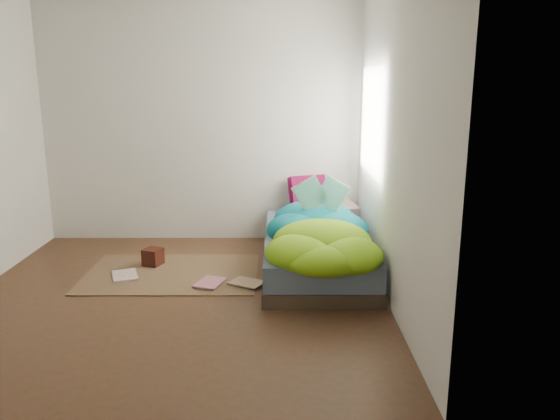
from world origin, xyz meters
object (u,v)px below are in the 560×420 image
object	(u,v)px
bed	(316,251)
pillow_magenta	(308,194)
floor_book_a	(112,277)
open_book	(322,184)
wooden_box	(153,257)
floor_book_b	(199,282)

from	to	relation	value
bed	pillow_magenta	xyz separation A→B (m)	(-0.04, 0.92, 0.37)
floor_book_a	bed	bearing A→B (deg)	-10.51
bed	open_book	xyz separation A→B (m)	(0.05, 0.08, 0.65)
open_book	floor_book_a	xyz separation A→B (m)	(-1.93, -0.40, -0.79)
open_book	floor_book_a	distance (m)	2.13
pillow_magenta	wooden_box	world-z (taller)	pillow_magenta
open_book	wooden_box	world-z (taller)	open_book
floor_book_a	pillow_magenta	bearing A→B (deg)	13.69
floor_book_b	bed	bearing A→B (deg)	40.46
pillow_magenta	open_book	distance (m)	0.88
bed	floor_book_a	world-z (taller)	bed
open_book	pillow_magenta	bearing A→B (deg)	93.63
bed	pillow_magenta	world-z (taller)	pillow_magenta
pillow_magenta	floor_book_b	bearing A→B (deg)	-147.18
pillow_magenta	floor_book_b	world-z (taller)	pillow_magenta
floor_book_a	floor_book_b	world-z (taller)	floor_book_b
open_book	wooden_box	distance (m)	1.80
floor_book_b	open_book	bearing A→B (deg)	43.26
pillow_magenta	open_book	size ratio (longest dim) A/B	0.92
floor_book_a	floor_book_b	size ratio (longest dim) A/B	1.04
bed	pillow_magenta	distance (m)	0.99
bed	wooden_box	size ratio (longest dim) A/B	12.35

